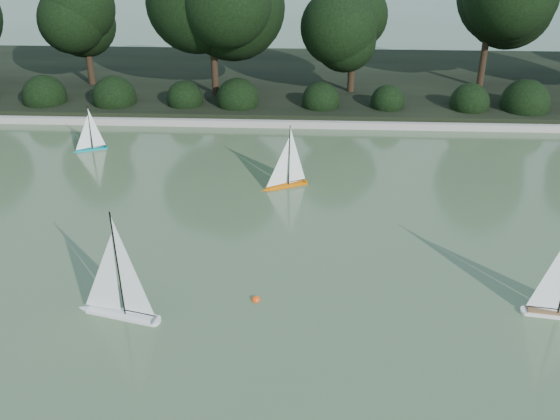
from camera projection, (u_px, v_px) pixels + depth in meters
The scene contains 9 objects.
ground at pixel (320, 342), 8.79m from camera, with size 80.00×80.00×0.00m, color #445633.
pond_coping at pixel (317, 124), 16.74m from camera, with size 40.00×0.35×0.18m, color gray.
far_bank at pixel (317, 81), 20.27m from camera, with size 40.00×8.00×0.30m, color black.
tree_line at pixel (363, 10), 17.69m from camera, with size 26.31×3.93×4.39m.
shrub_hedge at pixel (317, 101), 17.38m from camera, with size 29.10×1.10×1.10m.
sailboat_white_a at pixel (114, 298), 9.21m from camera, with size 1.38×0.54×1.89m.
sailboat_orange at pixel (283, 177), 13.27m from camera, with size 1.03×0.61×1.48m.
sailboat_teal at pixel (88, 143), 15.18m from camera, with size 0.82×0.46×1.17m.
race_buoy at pixel (256, 300), 9.68m from camera, with size 0.14×0.14×0.14m, color #E5420C.
Camera 1 is at (-0.22, -6.99, 5.67)m, focal length 40.00 mm.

